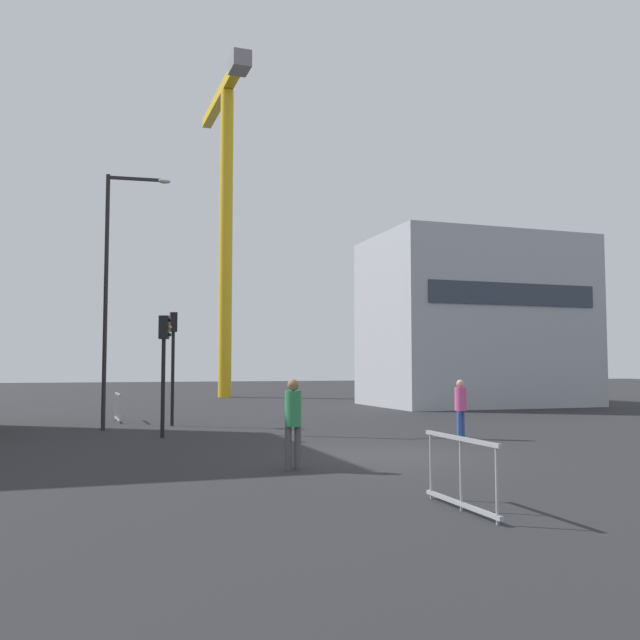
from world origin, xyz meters
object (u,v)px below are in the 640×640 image
traffic_light_near (164,355)px  pedestrian_waiting (293,416)px  traffic_light_island (173,349)px  pedestrian_walking (461,404)px  construction_crane (226,191)px  streetlamp_tall (113,279)px

traffic_light_near → pedestrian_waiting: (1.91, -7.30, -1.37)m
traffic_light_island → pedestrian_walking: 10.47m
construction_crane → pedestrian_waiting: 36.00m
traffic_light_near → pedestrian_walking: (8.21, -3.12, -1.45)m
construction_crane → pedestrian_walking: 31.93m
construction_crane → pedestrian_waiting: bearing=-98.1°
construction_crane → pedestrian_walking: construction_crane is taller
construction_crane → pedestrian_waiting: (-4.69, -33.15, -13.23)m
streetlamp_tall → pedestrian_waiting: (3.32, -10.27, -3.94)m
pedestrian_waiting → traffic_light_near: bearing=104.7°
pedestrian_walking → pedestrian_waiting: size_ratio=0.93×
construction_crane → streetlamp_tall: construction_crane is taller
pedestrian_walking → pedestrian_waiting: (-6.30, -4.18, 0.08)m
streetlamp_tall → traffic_light_island: size_ratio=2.13×
construction_crane → traffic_light_island: bearing=-105.1°
construction_crane → pedestrian_walking: bearing=-86.8°
traffic_light_near → pedestrian_walking: size_ratio=2.11×
traffic_light_near → pedestrian_walking: traffic_light_near is taller
streetlamp_tall → construction_crane: bearing=70.7°
streetlamp_tall → pedestrian_waiting: streetlamp_tall is taller
traffic_light_island → streetlamp_tall: bearing=-154.6°
streetlamp_tall → pedestrian_walking: (9.61, -6.10, -4.02)m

